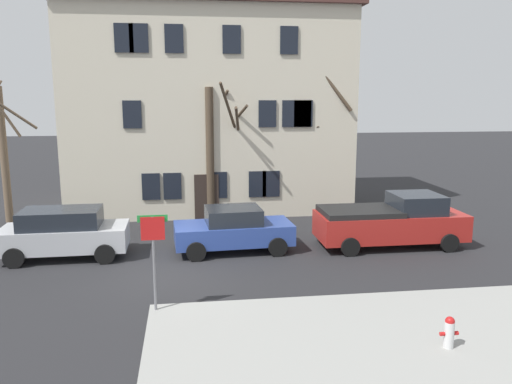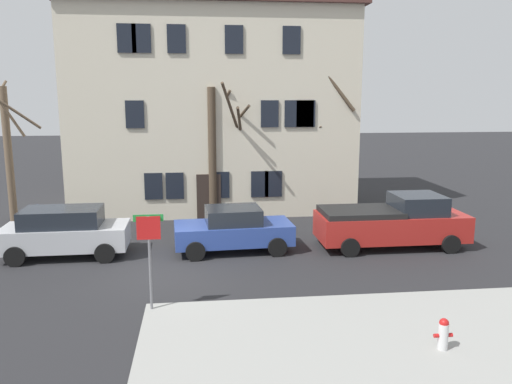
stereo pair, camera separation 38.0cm
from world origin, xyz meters
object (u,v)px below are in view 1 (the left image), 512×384
car_blue_sedan (233,229)px  tree_bare_near (3,149)px  pickup_truck_red (392,221)px  tree_bare_far (326,132)px  street_sign_pole (153,245)px  building_main (209,95)px  tree_bare_mid (214,148)px  bicycle_leaning (39,221)px  car_silver_wagon (64,233)px  fire_hydrant (449,332)px

car_blue_sedan → tree_bare_near: bearing=149.2°
tree_bare_near → pickup_truck_red: 16.78m
tree_bare_far → street_sign_pole: tree_bare_far is taller
building_main → tree_bare_mid: bearing=-89.5°
building_main → tree_bare_far: (5.49, -2.19, -1.76)m
tree_bare_near → tree_bare_mid: tree_bare_near is taller
tree_bare_mid → bicycle_leaning: tree_bare_mid is taller
car_silver_wagon → tree_bare_near: bearing=122.7°
tree_bare_near → street_sign_pole: size_ratio=2.43×
fire_hydrant → tree_bare_far: bearing=85.8°
building_main → fire_hydrant: building_main is taller
car_blue_sedan → building_main: bearing=93.0°
building_main → fire_hydrant: size_ratio=19.21×
tree_bare_far → pickup_truck_red: 6.85m
fire_hydrant → bicycle_leaning: size_ratio=0.42×
tree_bare_mid → fire_hydrant: bearing=-71.4°
building_main → pickup_truck_red: bearing=-52.5°
car_blue_sedan → bicycle_leaning: bearing=151.6°
car_blue_sedan → street_sign_pole: street_sign_pole is taller
building_main → car_silver_wagon: size_ratio=3.22×
pickup_truck_red → fire_hydrant: size_ratio=7.60×
tree_bare_mid → car_blue_sedan: size_ratio=1.42×
tree_bare_far → car_blue_sedan: (-5.06, -6.00, -3.06)m
street_sign_pole → building_main: bearing=81.2°
building_main → tree_bare_mid: 3.99m
tree_bare_mid → fire_hydrant: (4.42, -13.14, -2.80)m
street_sign_pole → bicycle_leaning: 11.03m
tree_bare_far → pickup_truck_red: bearing=-81.6°
tree_bare_far → street_sign_pole: 13.69m
tree_bare_near → car_blue_sedan: tree_bare_near is taller
building_main → pickup_truck_red: 11.50m
fire_hydrant → tree_bare_near: bearing=134.4°
street_sign_pole → tree_bare_near: bearing=122.9°
tree_bare_near → street_sign_pole: (7.07, -10.94, -1.46)m
tree_bare_near → street_sign_pole: bearing=-57.1°
street_sign_pole → bicycle_leaning: size_ratio=1.53×
fire_hydrant → bicycle_leaning: 17.25m
tree_bare_near → street_sign_pole: 13.11m
car_blue_sedan → car_silver_wagon: bearing=179.7°
tree_bare_near → tree_bare_mid: 9.21m
car_silver_wagon → building_main: bearing=56.0°
tree_bare_mid → car_blue_sedan: tree_bare_mid is taller
car_blue_sedan → pickup_truck_red: size_ratio=0.79×
car_silver_wagon → car_blue_sedan: 5.93m
pickup_truck_red → car_blue_sedan: bearing=178.7°
fire_hydrant → street_sign_pole: street_sign_pole is taller
tree_bare_mid → pickup_truck_red: bearing=-38.7°
tree_bare_far → fire_hydrant: (-1.04, -14.18, -3.38)m
building_main → car_silver_wagon: bearing=-124.0°
car_silver_wagon → street_sign_pole: 6.34m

